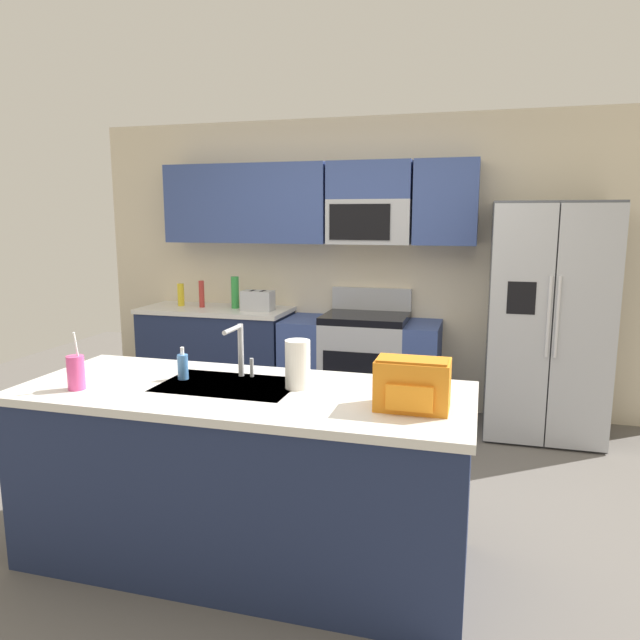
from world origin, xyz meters
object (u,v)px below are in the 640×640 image
(toaster, at_px, (258,301))
(sink_faucet, at_px, (240,346))
(bottle_green, at_px, (235,292))
(drink_cup_pink, at_px, (76,372))
(refrigerator, at_px, (547,321))
(backpack, at_px, (412,383))
(soap_dispenser, at_px, (183,366))
(bottle_yellow, at_px, (181,295))
(pepper_mill, at_px, (202,294))
(paper_towel_roll, at_px, (298,364))
(range_oven, at_px, (361,365))

(toaster, xyz_separation_m, sink_faucet, (0.73, -2.12, 0.08))
(bottle_green, xyz_separation_m, drink_cup_pink, (0.30, -2.61, -0.06))
(refrigerator, distance_m, toaster, 2.45)
(backpack, bearing_deg, drink_cup_pink, -175.21)
(refrigerator, height_order, soap_dispenser, refrigerator)
(toaster, height_order, bottle_yellow, bottle_yellow)
(pepper_mill, xyz_separation_m, soap_dispenser, (1.04, -2.28, -0.06))
(backpack, bearing_deg, sink_faucet, 163.31)
(sink_faucet, height_order, drink_cup_pink, drink_cup_pink)
(toaster, xyz_separation_m, paper_towel_roll, (1.08, -2.23, 0.03))
(bottle_yellow, xyz_separation_m, backpack, (2.48, -2.48, 0.01))
(refrigerator, height_order, toaster, refrigerator)
(toaster, bearing_deg, paper_towel_roll, -64.03)
(bottle_green, bearing_deg, soap_dispenser, -72.84)
(bottle_yellow, bearing_deg, soap_dispenser, -61.20)
(paper_towel_roll, relative_size, backpack, 0.75)
(pepper_mill, bearing_deg, range_oven, 0.09)
(sink_faucet, bearing_deg, soap_dispenser, -158.21)
(pepper_mill, distance_m, soap_dispenser, 2.51)
(backpack, bearing_deg, pepper_mill, 132.47)
(drink_cup_pink, height_order, paper_towel_roll, drink_cup_pink)
(sink_faucet, distance_m, paper_towel_roll, 0.37)
(toaster, distance_m, pepper_mill, 0.58)
(range_oven, relative_size, sink_faucet, 4.82)
(sink_faucet, bearing_deg, paper_towel_roll, -16.38)
(range_oven, relative_size, backpack, 4.25)
(soap_dispenser, xyz_separation_m, backpack, (1.21, -0.17, 0.05))
(toaster, height_order, pepper_mill, pepper_mill)
(range_oven, height_order, bottle_green, bottle_green)
(bottle_yellow, bearing_deg, drink_cup_pink, -71.82)
(paper_towel_roll, bearing_deg, sink_faucet, 163.62)
(refrigerator, height_order, pepper_mill, refrigerator)
(range_oven, bearing_deg, soap_dispenser, -101.87)
(refrigerator, height_order, bottle_green, refrigerator)
(refrigerator, height_order, bottle_yellow, refrigerator)
(soap_dispenser, bearing_deg, bottle_green, 107.16)
(drink_cup_pink, distance_m, backpack, 1.62)
(backpack, bearing_deg, bottle_yellow, 134.93)
(bottle_green, bearing_deg, backpack, -52.27)
(pepper_mill, bearing_deg, sink_faucet, -58.87)
(bottle_green, xyz_separation_m, paper_towel_roll, (1.34, -2.30, -0.03))
(backpack, bearing_deg, toaster, 124.74)
(drink_cup_pink, xyz_separation_m, paper_towel_roll, (1.04, 0.31, 0.03))
(pepper_mill, height_order, soap_dispenser, pepper_mill)
(sink_faucet, relative_size, backpack, 0.88)
(soap_dispenser, bearing_deg, range_oven, 78.13)
(toaster, height_order, drink_cup_pink, drink_cup_pink)
(bottle_green, height_order, sink_faucet, bottle_green)
(soap_dispenser, bearing_deg, toaster, 101.65)
(soap_dispenser, relative_size, paper_towel_roll, 0.71)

